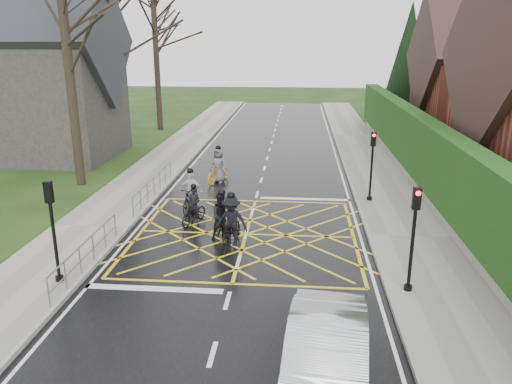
# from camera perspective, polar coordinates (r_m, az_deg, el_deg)

# --- Properties ---
(ground) EXTENTS (120.00, 120.00, 0.00)m
(ground) POSITION_cam_1_polar(r_m,az_deg,el_deg) (18.80, -1.14, -4.85)
(ground) COLOR black
(ground) RESTS_ON ground
(road) EXTENTS (9.00, 80.00, 0.01)m
(road) POSITION_cam_1_polar(r_m,az_deg,el_deg) (18.80, -1.14, -4.84)
(road) COLOR black
(road) RESTS_ON ground
(sidewalk_right) EXTENTS (3.00, 80.00, 0.15)m
(sidewalk_right) POSITION_cam_1_polar(r_m,az_deg,el_deg) (19.14, 17.10, -5.00)
(sidewalk_right) COLOR gray
(sidewalk_right) RESTS_ON ground
(sidewalk_left) EXTENTS (3.00, 80.00, 0.15)m
(sidewalk_left) POSITION_cam_1_polar(r_m,az_deg,el_deg) (20.27, -18.30, -3.87)
(sidewalk_left) COLOR gray
(sidewalk_left) RESTS_ON ground
(stone_wall) EXTENTS (0.50, 38.00, 0.70)m
(stone_wall) POSITION_cam_1_polar(r_m,az_deg,el_deg) (24.98, 18.34, 0.70)
(stone_wall) COLOR slate
(stone_wall) RESTS_ON ground
(hedge) EXTENTS (0.90, 38.00, 2.80)m
(hedge) POSITION_cam_1_polar(r_m,az_deg,el_deg) (24.57, 18.72, 4.62)
(hedge) COLOR #17360E
(hedge) RESTS_ON stone_wall
(house_far) EXTENTS (9.80, 8.80, 10.30)m
(house_far) POSITION_cam_1_polar(r_m,az_deg,el_deg) (37.72, 25.41, 11.43)
(house_far) COLOR maroon
(house_far) RESTS_ON ground
(conifer) EXTENTS (4.60, 4.60, 10.00)m
(conifer) POSITION_cam_1_polar(r_m,az_deg,el_deg) (44.29, 16.97, 13.74)
(conifer) COLOR black
(conifer) RESTS_ON ground
(church) EXTENTS (8.80, 7.80, 11.00)m
(church) POSITION_cam_1_polar(r_m,az_deg,el_deg) (33.20, -23.29, 12.12)
(church) COLOR #2D2B28
(church) RESTS_ON ground
(tree_near) EXTENTS (9.24, 9.24, 11.44)m
(tree_near) POSITION_cam_1_polar(r_m,az_deg,el_deg) (25.76, -21.12, 17.98)
(tree_near) COLOR black
(tree_near) RESTS_ON ground
(tree_mid) EXTENTS (10.08, 10.08, 12.48)m
(tree_mid) POSITION_cam_1_polar(r_m,az_deg,el_deg) (33.55, -16.77, 19.15)
(tree_mid) COLOR black
(tree_mid) RESTS_ON ground
(tree_far) EXTENTS (8.40, 8.40, 10.40)m
(tree_far) POSITION_cam_1_polar(r_m,az_deg,el_deg) (40.90, -11.45, 17.00)
(tree_far) COLOR black
(tree_far) RESTS_ON ground
(railing_south) EXTENTS (0.05, 5.04, 1.03)m
(railing_south) POSITION_cam_1_polar(r_m,az_deg,el_deg) (16.52, -18.84, -6.09)
(railing_south) COLOR slate
(railing_south) RESTS_ON ground
(railing_north) EXTENTS (0.05, 6.04, 1.03)m
(railing_north) POSITION_cam_1_polar(r_m,az_deg,el_deg) (23.17, -11.62, 1.11)
(railing_north) COLOR slate
(railing_north) RESTS_ON ground
(traffic_light_ne) EXTENTS (0.24, 0.31, 3.21)m
(traffic_light_ne) POSITION_cam_1_polar(r_m,az_deg,el_deg) (22.43, 13.07, 2.80)
(traffic_light_ne) COLOR black
(traffic_light_ne) RESTS_ON ground
(traffic_light_se) EXTENTS (0.24, 0.31, 3.21)m
(traffic_light_se) POSITION_cam_1_polar(r_m,az_deg,el_deg) (14.56, 17.46, -5.36)
(traffic_light_se) COLOR black
(traffic_light_se) RESTS_ON ground
(traffic_light_sw) EXTENTS (0.24, 0.31, 3.21)m
(traffic_light_sw) POSITION_cam_1_polar(r_m,az_deg,el_deg) (15.57, -22.10, -4.39)
(traffic_light_sw) COLOR black
(traffic_light_sw) RESTS_ON ground
(cyclist_rear) EXTENTS (1.13, 1.77, 1.63)m
(cyclist_rear) POSITION_cam_1_polar(r_m,az_deg,el_deg) (19.86, -7.10, -2.15)
(cyclist_rear) COLOR black
(cyclist_rear) RESTS_ON ground
(cyclist_back) EXTENTS (1.26, 1.94, 1.89)m
(cyclist_back) POSITION_cam_1_polar(r_m,az_deg,el_deg) (18.16, -3.91, -3.29)
(cyclist_back) COLOR black
(cyclist_back) RESTS_ON ground
(cyclist_mid) EXTENTS (1.27, 2.13, 1.98)m
(cyclist_mid) POSITION_cam_1_polar(r_m,az_deg,el_deg) (17.56, -2.84, -3.95)
(cyclist_mid) COLOR black
(cyclist_mid) RESTS_ON ground
(cyclist_front) EXTENTS (1.06, 1.94, 1.89)m
(cyclist_front) POSITION_cam_1_polar(r_m,az_deg,el_deg) (21.21, -7.48, -0.42)
(cyclist_front) COLOR black
(cyclist_front) RESTS_ON ground
(cyclist_lead) EXTENTS (1.37, 2.08, 1.91)m
(cyclist_lead) POSITION_cam_1_polar(r_m,az_deg,el_deg) (25.43, -4.30, 2.55)
(cyclist_lead) COLOR #C78318
(cyclist_lead) RESTS_ON ground
(car) EXTENTS (2.07, 4.85, 1.55)m
(car) POSITION_cam_1_polar(r_m,az_deg,el_deg) (10.79, 7.99, -18.46)
(car) COLOR silver
(car) RESTS_ON ground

